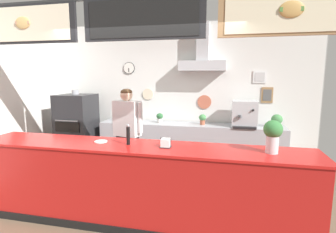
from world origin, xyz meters
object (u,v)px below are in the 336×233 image
at_px(potted_sage, 125,114).
at_px(condiment_plate, 101,142).
at_px(pepper_grinder, 128,135).
at_px(basil_vase, 273,135).
at_px(potted_basil, 160,117).
at_px(pizza_oven, 77,129).
at_px(shop_worker, 127,134).
at_px(espresso_machine, 244,114).
at_px(potted_thyme, 277,120).
at_px(potted_oregano, 203,119).
at_px(napkin_holder, 166,143).

distance_m(potted_sage, condiment_plate, 2.19).
distance_m(pepper_grinder, basil_vase, 1.70).
xyz_separation_m(potted_basil, pepper_grinder, (0.16, -2.19, 0.13)).
height_order(pizza_oven, condiment_plate, pizza_oven).
relative_size(shop_worker, basil_vase, 4.46).
xyz_separation_m(potted_basil, condiment_plate, (-0.24, -2.15, 0.01)).
bearing_deg(shop_worker, pepper_grinder, 125.75).
xyz_separation_m(espresso_machine, potted_thyme, (0.60, 0.03, -0.10)).
distance_m(potted_basil, potted_sage, 0.77).
bearing_deg(condiment_plate, pizza_oven, 128.88).
xyz_separation_m(espresso_machine, potted_oregano, (-0.80, 0.02, -0.13)).
distance_m(espresso_machine, potted_thyme, 0.61).
bearing_deg(pizza_oven, potted_thyme, 4.02).
distance_m(potted_thyme, condiment_plate, 3.32).
distance_m(potted_oregano, pepper_grinder, 2.31).
height_order(potted_oregano, napkin_holder, napkin_holder).
distance_m(shop_worker, basil_vase, 2.42).
bearing_deg(espresso_machine, potted_basil, 179.38).
bearing_deg(potted_sage, pepper_grinder, -66.88).
height_order(potted_oregano, potted_thyme, potted_thyme).
xyz_separation_m(pizza_oven, potted_thyme, (4.03, 0.28, 0.30)).
height_order(shop_worker, pepper_grinder, shop_worker).
relative_size(condiment_plate, napkin_holder, 1.25).
bearing_deg(potted_thyme, shop_worker, -156.44).
bearing_deg(condiment_plate, napkin_holder, -3.82).
distance_m(pizza_oven, potted_thyme, 4.05).
distance_m(potted_thyme, basil_vase, 2.23).
distance_m(shop_worker, espresso_machine, 2.26).
relative_size(pizza_oven, pepper_grinder, 6.07).
xyz_separation_m(potted_thyme, condiment_plate, (-2.52, -2.16, -0.02)).
relative_size(pizza_oven, napkin_holder, 11.93).
bearing_deg(napkin_holder, pepper_grinder, 178.08).
height_order(potted_basil, pepper_grinder, pepper_grinder).
bearing_deg(pepper_grinder, condiment_plate, 173.87).
bearing_deg(napkin_holder, shop_worker, 130.18).
distance_m(condiment_plate, napkin_holder, 0.89).
xyz_separation_m(pepper_grinder, napkin_holder, (0.49, -0.02, -0.08)).
xyz_separation_m(shop_worker, condiment_plate, (0.04, -1.04, 0.13)).
distance_m(potted_sage, napkin_holder, 2.60).
distance_m(pizza_oven, napkin_holder, 3.10).
bearing_deg(napkin_holder, potted_thyme, 53.60).
xyz_separation_m(potted_basil, basil_vase, (1.86, -2.17, 0.21)).
xyz_separation_m(potted_sage, pepper_grinder, (0.92, -2.16, 0.08)).
bearing_deg(pizza_oven, potted_oregano, 5.96).
xyz_separation_m(pizza_oven, potted_oregano, (2.63, 0.27, 0.28)).
bearing_deg(pepper_grinder, pizza_oven, 134.89).
bearing_deg(basil_vase, shop_worker, 153.52).
bearing_deg(pepper_grinder, potted_sage, 113.12).
distance_m(pizza_oven, basil_vase, 4.11).
xyz_separation_m(potted_thyme, basil_vase, (-0.42, -2.18, 0.18)).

